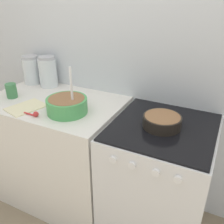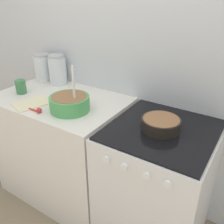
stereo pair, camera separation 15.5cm
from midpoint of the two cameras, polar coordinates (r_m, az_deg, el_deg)
The scene contains 10 objects.
wall_back at distance 1.81m, azimuth 9.35°, elevation 12.51°, with size 5.00×0.05×2.40m.
countertop_cabinet at distance 2.11m, azimuth -8.88°, elevation -8.03°, with size 1.00×0.66×0.89m.
stove at distance 1.78m, azimuth 12.73°, elevation -16.25°, with size 0.63×0.67×0.89m.
mixing_bowl at distance 1.67m, azimuth -7.07°, elevation 2.15°, with size 0.27×0.27×0.32m.
baking_pan at distance 1.49m, azimuth 14.07°, elevation -2.72°, with size 0.23×0.23×0.07m.
storage_jar_left at distance 2.28m, azimuth -13.59°, elevation 9.47°, with size 0.14×0.14×0.23m.
storage_jar_middle at distance 2.16m, azimuth -10.27°, elevation 9.02°, with size 0.15×0.15×0.25m.
tin_can at distance 2.04m, azimuth -18.11°, elevation 5.46°, with size 0.08×0.08×0.11m.
recipe_page at distance 1.84m, azimuth -15.57°, elevation 1.87°, with size 0.24×0.29×0.01m.
measuring_spoon at distance 1.70m, azimuth -14.11°, elevation 0.32°, with size 0.12×0.04×0.04m.
Camera 2 is at (0.76, -0.90, 1.64)m, focal length 40.00 mm.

